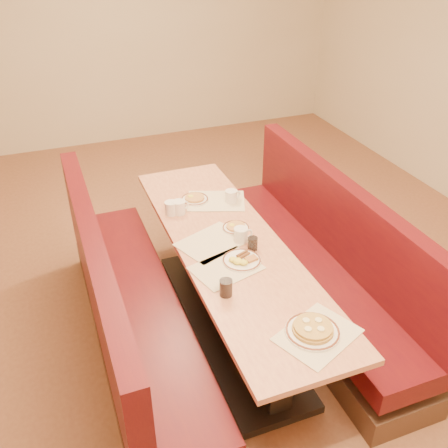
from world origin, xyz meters
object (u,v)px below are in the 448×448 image
object	(u,v)px
booth_left	(128,313)
coffee_mug_b	(172,208)
booth_right	(318,267)
coffee_mug_d	(179,207)
pancake_plate	(313,330)
diner_table	(229,287)
soda_tumbler_near	(226,288)
soda_tumbler_mid	(253,244)
eggs_plate	(242,260)
coffee_mug_a	(241,235)
coffee_mug_c	(232,196)

from	to	relation	value
booth_left	coffee_mug_b	distance (m)	0.84
booth_right	coffee_mug_d	world-z (taller)	booth_right
pancake_plate	diner_table	bearing A→B (deg)	96.08
booth_right	pancake_plate	distance (m)	1.22
soda_tumbler_near	coffee_mug_b	bearing A→B (deg)	92.24
soda_tumbler_mid	eggs_plate	bearing A→B (deg)	-138.93
coffee_mug_b	soda_tumbler_mid	world-z (taller)	coffee_mug_b
eggs_plate	coffee_mug_a	distance (m)	0.25
pancake_plate	soda_tumbler_mid	world-z (taller)	soda_tumbler_mid
diner_table	booth_left	world-z (taller)	booth_left
coffee_mug_a	soda_tumbler_mid	xyz separation A→B (m)	(0.03, -0.12, -0.01)
booth_left	coffee_mug_a	distance (m)	0.93
booth_left	booth_right	size ratio (longest dim) A/B	1.00
pancake_plate	coffee_mug_d	world-z (taller)	coffee_mug_d
pancake_plate	coffee_mug_c	size ratio (longest dim) A/B	2.24
eggs_plate	coffee_mug_a	bearing A→B (deg)	68.00
coffee_mug_b	diner_table	bearing A→B (deg)	-48.54
diner_table	booth_right	xyz separation A→B (m)	(0.73, 0.00, -0.01)
diner_table	coffee_mug_d	size ratio (longest dim) A/B	18.61
coffee_mug_a	soda_tumbler_mid	size ratio (longest dim) A/B	1.48
booth_right	coffee_mug_b	size ratio (longest dim) A/B	19.10
eggs_plate	coffee_mug_b	distance (m)	0.79
soda_tumbler_near	booth_right	bearing A→B (deg)	27.50
coffee_mug_d	soda_tumbler_near	bearing A→B (deg)	-108.03
booth_left	pancake_plate	world-z (taller)	booth_left
diner_table	coffee_mug_b	size ratio (longest dim) A/B	19.10
soda_tumbler_near	soda_tumbler_mid	world-z (taller)	soda_tumbler_near
soda_tumbler_near	soda_tumbler_mid	distance (m)	0.50
eggs_plate	booth_right	bearing A→B (deg)	16.99
eggs_plate	coffee_mug_c	xyz separation A→B (m)	(0.23, 0.76, 0.04)
pancake_plate	coffee_mug_a	world-z (taller)	coffee_mug_a
booth_left	coffee_mug_d	world-z (taller)	booth_left
soda_tumbler_near	eggs_plate	bearing A→B (deg)	51.78
diner_table	soda_tumbler_near	size ratio (longest dim) A/B	23.76
coffee_mug_d	booth_right	bearing A→B (deg)	-46.05
coffee_mug_d	soda_tumbler_near	xyz separation A→B (m)	(-0.02, -1.01, -0.00)
diner_table	booth_right	bearing A→B (deg)	0.00
booth_right	soda_tumbler_mid	bearing A→B (deg)	-169.20
coffee_mug_b	coffee_mug_c	world-z (taller)	same
pancake_plate	coffee_mug_b	xyz separation A→B (m)	(-0.36, 1.48, 0.03)
diner_table	booth_right	world-z (taller)	booth_right
diner_table	soda_tumbler_mid	bearing A→B (deg)	-43.99
coffee_mug_b	pancake_plate	bearing A→B (deg)	-60.77
booth_left	soda_tumbler_near	distance (m)	0.84
booth_left	coffee_mug_c	distance (m)	1.19
coffee_mug_b	soda_tumbler_near	distance (m)	1.02
coffee_mug_c	soda_tumbler_near	world-z (taller)	soda_tumbler_near
diner_table	booth_left	distance (m)	0.73
pancake_plate	coffee_mug_c	distance (m)	1.50
coffee_mug_a	coffee_mug_d	bearing A→B (deg)	121.96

